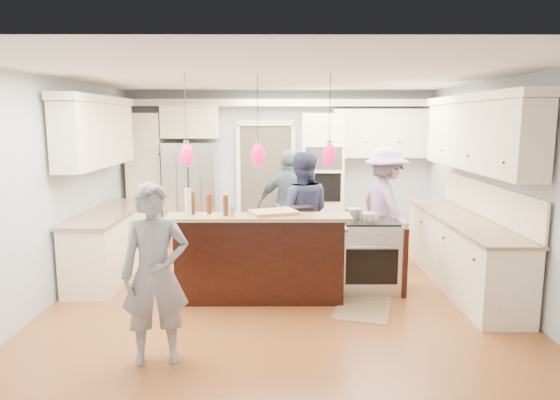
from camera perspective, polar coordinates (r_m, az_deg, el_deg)
The scene contains 23 objects.
ground_plane at distance 6.49m, azimuth 0.01°, elevation -10.58°, with size 6.00×6.00×0.00m, color #B15D30.
room_shell at distance 6.12m, azimuth 0.01°, elevation 5.66°, with size 5.54×6.04×2.72m.
refrigerator at distance 8.97m, azimuth -10.01°, elevation 0.77°, with size 0.90×0.70×1.80m, color #B7B7BC.
oven_column at distance 8.87m, azimuth 4.80°, elevation 2.41°, with size 0.72×0.69×2.30m.
back_upper_cabinets at distance 8.91m, azimuth -4.89°, elevation 5.79°, with size 5.30×0.61×2.54m.
right_counter_run at distance 6.96m, azimuth 20.57°, elevation -0.82°, with size 0.64×3.10×2.51m.
left_cabinets at distance 7.41m, azimuth -19.29°, elevation -0.17°, with size 0.64×2.30×2.51m.
kitchen_island at distance 6.41m, azimuth -2.22°, elevation -6.28°, with size 2.10×1.46×1.12m.
island_range at distance 6.60m, azimuth 10.20°, elevation -6.23°, with size 0.82×0.71×0.92m.
pendant_lights at distance 5.61m, azimuth -2.53°, elevation 5.19°, with size 1.75×0.15×1.03m.
person_bar_end at distance 4.65m, azimuth -14.07°, elevation -8.23°, with size 0.60×0.40×1.65m, color slate.
person_far_left at distance 7.09m, azimuth 2.47°, elevation -1.53°, with size 0.85×0.66×1.75m, color navy.
person_far_right at distance 7.82m, azimuth 1.12°, elevation -0.58°, with size 1.01×0.42×1.73m, color #4D686C.
person_range_side at distance 7.69m, azimuth 11.98°, elevation -0.70°, with size 1.16×0.67×1.80m, color gray.
floor_rug at distance 6.09m, azimuth 9.50°, elevation -12.02°, with size 0.62×0.90×0.01m, color #957A51.
water_bottle at distance 5.67m, azimuth -10.47°, elevation -0.28°, with size 0.07×0.07×0.32m, color silver.
beer_bottle_a at distance 5.79m, azimuth -10.01°, elevation -0.35°, with size 0.06×0.06×0.26m, color #4D220D.
beer_bottle_b at distance 5.66m, azimuth -6.23°, elevation -0.61°, with size 0.06×0.06×0.23m, color #4D220D.
beer_bottle_c at distance 5.80m, azimuth -8.10°, elevation -0.46°, with size 0.06×0.06×0.22m, color #4D220D.
drink_can at distance 5.59m, azimuth -5.53°, elevation -1.27°, with size 0.07×0.07×0.13m, color #B7B7BC.
cutting_board at distance 5.74m, azimuth -0.73°, elevation -1.41°, with size 0.51×0.36×0.04m, color tan.
pot_large at distance 6.59m, azimuth 8.42°, elevation -1.50°, with size 0.22×0.22×0.13m, color #B7B7BC.
pot_small at distance 6.41m, azimuth 10.24°, elevation -1.94°, with size 0.21×0.21×0.11m, color #B7B7BC.
Camera 1 is at (-0.03, -6.10, 2.20)m, focal length 32.00 mm.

